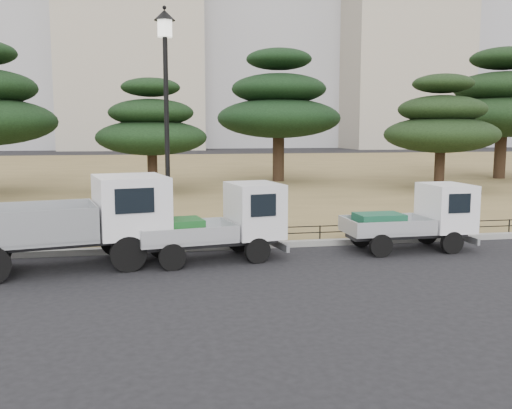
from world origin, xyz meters
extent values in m
plane|color=black|center=(0.00, 0.00, 0.00)|extent=(220.00, 220.00, 0.00)
cube|color=olive|center=(0.00, 30.60, 0.07)|extent=(120.00, 56.00, 0.15)
cube|color=gray|center=(0.00, 2.60, 0.08)|extent=(120.00, 0.25, 0.16)
cylinder|color=black|center=(-3.27, 0.55, 0.42)|extent=(0.85, 0.33, 0.84)
cylinder|color=black|center=(-3.64, 2.34, 0.42)|extent=(0.85, 0.33, 0.84)
cube|color=#2D2D30|center=(-4.83, 1.16, 0.64)|extent=(4.78, 1.92, 0.15)
cube|color=gray|center=(-5.65, 1.00, 1.12)|extent=(3.55, 2.45, 0.82)
cube|color=white|center=(-3.22, 1.50, 1.43)|extent=(1.99, 2.28, 1.44)
cylinder|color=black|center=(-0.18, 0.85, 0.32)|extent=(0.66, 0.27, 0.64)
cylinder|color=black|center=(-0.42, 2.24, 0.32)|extent=(0.66, 0.27, 0.64)
cylinder|color=black|center=(-2.27, 0.49, 0.32)|extent=(0.66, 0.27, 0.64)
cylinder|color=black|center=(-2.51, 1.88, 0.32)|extent=(0.66, 0.27, 0.64)
cube|color=#2D2D30|center=(-1.31, 1.37, 0.47)|extent=(3.51, 1.35, 0.15)
cube|color=#AFB1B6|center=(-1.93, 1.27, 0.75)|extent=(2.57, 1.82, 0.42)
cube|color=silver|center=(-0.12, 1.57, 1.22)|extent=(1.44, 1.75, 1.37)
cube|color=#1A5E24|center=(-2.16, 1.23, 0.86)|extent=(1.44, 1.15, 0.47)
cylinder|color=black|center=(5.07, 0.92, 0.30)|extent=(0.61, 0.17, 0.60)
cylinder|color=black|center=(5.04, 2.25, 0.30)|extent=(0.61, 0.17, 0.60)
cylinder|color=black|center=(3.06, 0.88, 0.30)|extent=(0.61, 0.17, 0.60)
cylinder|color=black|center=(3.03, 2.21, 0.30)|extent=(0.61, 0.17, 0.60)
cube|color=#2D2D30|center=(4.08, 1.57, 0.44)|extent=(3.26, 0.81, 0.14)
cube|color=#AFB1B6|center=(3.49, 1.56, 0.71)|extent=(2.26, 1.41, 0.40)
cube|color=white|center=(5.22, 1.59, 1.15)|extent=(1.16, 1.51, 1.28)
cube|color=#18543A|center=(3.27, 1.55, 0.81)|extent=(1.25, 0.92, 0.44)
cylinder|color=black|center=(-2.26, 2.90, 0.24)|extent=(0.47, 0.47, 0.17)
cylinder|color=black|center=(-2.26, 2.90, 2.99)|extent=(0.13, 0.13, 5.34)
cylinder|color=white|center=(-2.26, 2.90, 5.87)|extent=(0.43, 0.43, 0.43)
cone|color=black|center=(-2.26, 2.90, 6.22)|extent=(0.56, 0.56, 0.27)
cylinder|color=black|center=(0.00, 2.75, 0.35)|extent=(38.00, 0.03, 0.03)
cylinder|color=black|center=(0.00, 2.75, 0.53)|extent=(38.00, 0.03, 0.03)
cylinder|color=black|center=(0.00, 2.75, 0.35)|extent=(0.04, 0.04, 0.40)
cylinder|color=black|center=(-2.56, 16.56, 1.25)|extent=(0.50, 0.50, 2.20)
ellipsoid|color=black|center=(-2.56, 16.56, 2.85)|extent=(5.55, 5.55, 1.77)
ellipsoid|color=black|center=(-2.56, 16.56, 4.08)|extent=(4.24, 4.24, 1.36)
ellipsoid|color=black|center=(-2.56, 16.56, 5.32)|extent=(2.92, 2.92, 0.94)
cylinder|color=black|center=(4.96, 20.90, 1.68)|extent=(0.69, 0.69, 3.06)
ellipsoid|color=black|center=(4.96, 20.90, 3.90)|extent=(7.37, 7.37, 2.36)
ellipsoid|color=black|center=(4.96, 20.90, 5.63)|extent=(5.63, 5.63, 1.80)
ellipsoid|color=black|center=(4.96, 20.90, 7.35)|extent=(3.89, 3.89, 1.24)
cylinder|color=black|center=(12.18, 14.78, 1.31)|extent=(0.52, 0.52, 2.31)
ellipsoid|color=black|center=(12.18, 14.78, 2.98)|extent=(5.87, 5.87, 1.88)
ellipsoid|color=black|center=(12.18, 14.78, 4.28)|extent=(4.48, 4.48, 1.43)
ellipsoid|color=black|center=(12.18, 14.78, 5.58)|extent=(3.09, 3.09, 0.99)
cylinder|color=black|center=(19.22, 20.09, 1.74)|extent=(0.71, 0.71, 3.18)
ellipsoid|color=black|center=(19.22, 20.09, 4.04)|extent=(8.11, 8.11, 2.60)
ellipsoid|color=black|center=(19.22, 20.09, 5.83)|extent=(6.20, 6.20, 1.98)
ellipsoid|color=black|center=(19.22, 20.09, 7.62)|extent=(4.28, 4.28, 1.37)
cube|color=#AAA08C|center=(40.00, 82.00, 24.00)|extent=(20.00, 18.00, 48.00)
camera|label=1|loc=(-2.77, -12.63, 3.28)|focal=40.00mm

